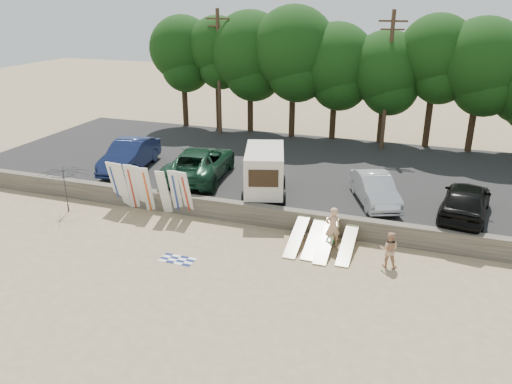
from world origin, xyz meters
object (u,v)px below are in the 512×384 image
car_1 (200,163)px  beachgoer_b (389,249)px  car_0 (130,155)px  box_trailer (265,170)px  beach_umbrella (65,190)px  car_3 (466,200)px  beachgoer_a (333,227)px  cooler (331,239)px  car_2 (375,189)px

car_1 → beachgoer_b: car_1 is taller
car_0 → car_1: bearing=-8.5°
box_trailer → beach_umbrella: (-9.47, -3.89, -0.88)m
car_0 → car_1: car_1 is taller
car_1 → car_3: 14.11m
car_0 → car_1: (4.63, -0.03, 0.00)m
car_1 → beachgoer_a: (8.56, -4.63, -0.65)m
beachgoer_a → beachgoer_b: size_ratio=1.21×
cooler → beach_umbrella: beach_umbrella is taller
beachgoer_a → cooler: size_ratio=4.97×
box_trailer → beachgoer_a: size_ratio=2.24×
car_3 → beachgoer_b: (-2.98, -4.65, -0.78)m
car_1 → cooler: size_ratio=16.90×
box_trailer → car_3: box_trailer is taller
car_2 → beachgoer_b: size_ratio=2.86×
box_trailer → beach_umbrella: 10.27m
car_2 → car_3: (4.19, -0.41, 0.13)m
beachgoer_b → car_3: bearing=-125.1°
car_2 → car_3: bearing=-28.2°
car_1 → beachgoer_b: (11.09, -5.62, -0.81)m
box_trailer → car_1: box_trailer is taller
car_2 → cooler: car_2 is taller
beachgoer_b → box_trailer: bearing=-34.9°
car_1 → beachgoer_a: bearing=143.5°
car_1 → beachgoer_a: 9.76m
beachgoer_a → beach_umbrella: 13.74m
car_3 → car_0: bearing=5.1°
car_1 → beach_umbrella: size_ratio=2.42×
box_trailer → cooler: size_ratio=11.14×
beachgoer_b → beachgoer_a: bearing=-23.8°
car_2 → car_3: 4.22m
car_3 → beachgoer_b: car_3 is taller
car_1 → beachgoer_b: size_ratio=4.12×
car_1 → box_trailer: bearing=155.2°
car_0 → beachgoer_b: size_ratio=3.46×
box_trailer → car_0: size_ratio=0.79×
car_2 → beachgoer_a: 4.31m
car_1 → beach_umbrella: (-5.17, -5.18, -0.40)m
car_0 → car_2: 14.53m
car_1 → car_2: (9.88, -0.56, -0.16)m
car_2 → beachgoer_b: bearing=-99.1°
cooler → beach_umbrella: bearing=173.2°
car_3 → beach_umbrella: 19.70m
beach_umbrella → box_trailer: bearing=22.3°
beachgoer_a → beachgoer_b: beachgoer_a is taller
car_1 → car_3: (14.08, -0.97, -0.03)m
car_0 → beachgoer_a: (13.19, -4.66, -0.64)m
car_2 → car_0: bearing=155.2°
beachgoer_a → beach_umbrella: (-13.73, -0.56, 0.25)m
box_trailer → cooler: 5.40m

